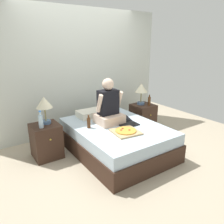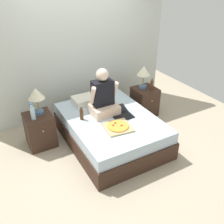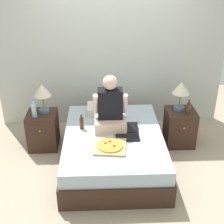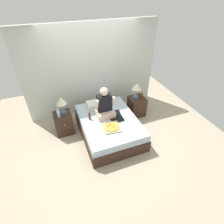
{
  "view_description": "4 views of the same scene",
  "coord_description": "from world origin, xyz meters",
  "px_view_note": "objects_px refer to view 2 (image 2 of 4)",
  "views": [
    {
      "loc": [
        -2.0,
        -2.83,
        1.85
      ],
      "look_at": [
        -0.1,
        -0.03,
        0.76
      ],
      "focal_mm": 35.0,
      "sensor_mm": 36.0,
      "label": 1
    },
    {
      "loc": [
        -1.69,
        -3.08,
        2.62
      ],
      "look_at": [
        -0.04,
        -0.14,
        0.67
      ],
      "focal_mm": 40.0,
      "sensor_mm": 36.0,
      "label": 2
    },
    {
      "loc": [
        -0.17,
        -3.68,
        2.71
      ],
      "look_at": [
        -0.02,
        0.04,
        0.81
      ],
      "focal_mm": 50.0,
      "sensor_mm": 36.0,
      "label": 3
    },
    {
      "loc": [
        -1.13,
        -3.18,
        3.23
      ],
      "look_at": [
        0.1,
        0.01,
        0.67
      ],
      "focal_mm": 28.0,
      "sensor_mm": 36.0,
      "label": 4
    }
  ],
  "objects_px": {
    "nightstand_left": "(40,130)",
    "beer_bottle": "(152,85)",
    "beer_bottle_on_bed": "(82,114)",
    "person_seated": "(103,98)",
    "nightstand_right": "(144,101)",
    "bed": "(110,129)",
    "laptop": "(121,114)",
    "pizza_box": "(118,127)",
    "lamp_on_left_nightstand": "(36,95)",
    "water_bottle": "(33,113)",
    "lamp_on_right_nightstand": "(144,72)"
  },
  "relations": [
    {
      "from": "nightstand_left",
      "to": "lamp_on_left_nightstand",
      "type": "distance_m",
      "value": 0.61
    },
    {
      "from": "water_bottle",
      "to": "pizza_box",
      "type": "height_order",
      "value": "water_bottle"
    },
    {
      "from": "bed",
      "to": "nightstand_right",
      "type": "xyz_separation_m",
      "value": [
        1.06,
        0.5,
        0.04
      ]
    },
    {
      "from": "lamp_on_right_nightstand",
      "to": "lamp_on_left_nightstand",
      "type": "bearing_deg",
      "value": 180.0
    },
    {
      "from": "water_bottle",
      "to": "beer_bottle",
      "type": "distance_m",
      "value": 2.27
    },
    {
      "from": "lamp_on_left_nightstand",
      "to": "water_bottle",
      "type": "bearing_deg",
      "value": -130.6
    },
    {
      "from": "bed",
      "to": "beer_bottle",
      "type": "distance_m",
      "value": 1.27
    },
    {
      "from": "laptop",
      "to": "beer_bottle_on_bed",
      "type": "bearing_deg",
      "value": 162.48
    },
    {
      "from": "bed",
      "to": "person_seated",
      "type": "distance_m",
      "value": 0.57
    },
    {
      "from": "pizza_box",
      "to": "lamp_on_left_nightstand",
      "type": "bearing_deg",
      "value": 137.27
    },
    {
      "from": "nightstand_right",
      "to": "beer_bottle_on_bed",
      "type": "xyz_separation_m",
      "value": [
        -1.5,
        -0.34,
        0.3
      ]
    },
    {
      "from": "lamp_on_right_nightstand",
      "to": "laptop",
      "type": "distance_m",
      "value": 1.1
    },
    {
      "from": "water_bottle",
      "to": "lamp_on_right_nightstand",
      "type": "bearing_deg",
      "value": 3.69
    },
    {
      "from": "lamp_on_left_nightstand",
      "to": "lamp_on_right_nightstand",
      "type": "distance_m",
      "value": 2.05
    },
    {
      "from": "lamp_on_left_nightstand",
      "to": "water_bottle",
      "type": "distance_m",
      "value": 0.28
    },
    {
      "from": "pizza_box",
      "to": "beer_bottle_on_bed",
      "type": "relative_size",
      "value": 2.02
    },
    {
      "from": "water_bottle",
      "to": "laptop",
      "type": "distance_m",
      "value": 1.41
    },
    {
      "from": "person_seated",
      "to": "bed",
      "type": "bearing_deg",
      "value": -78.18
    },
    {
      "from": "nightstand_left",
      "to": "beer_bottle",
      "type": "xyz_separation_m",
      "value": [
        2.19,
        -0.1,
        0.38
      ]
    },
    {
      "from": "nightstand_left",
      "to": "nightstand_right",
      "type": "height_order",
      "value": "same"
    },
    {
      "from": "nightstand_left",
      "to": "person_seated",
      "type": "bearing_deg",
      "value": -17.5
    },
    {
      "from": "person_seated",
      "to": "beer_bottle_on_bed",
      "type": "relative_size",
      "value": 3.55
    },
    {
      "from": "nightstand_right",
      "to": "person_seated",
      "type": "relative_size",
      "value": 0.73
    },
    {
      "from": "water_bottle",
      "to": "pizza_box",
      "type": "xyz_separation_m",
      "value": [
        1.08,
        -0.75,
        -0.17
      ]
    },
    {
      "from": "lamp_on_left_nightstand",
      "to": "pizza_box",
      "type": "relative_size",
      "value": 1.01
    },
    {
      "from": "nightstand_left",
      "to": "person_seated",
      "type": "distance_m",
      "value": 1.18
    },
    {
      "from": "lamp_on_left_nightstand",
      "to": "lamp_on_right_nightstand",
      "type": "xyz_separation_m",
      "value": [
        2.05,
        0.0,
        0.0
      ]
    },
    {
      "from": "lamp_on_left_nightstand",
      "to": "laptop",
      "type": "distance_m",
      "value": 1.4
    },
    {
      "from": "bed",
      "to": "water_bottle",
      "type": "height_order",
      "value": "water_bottle"
    },
    {
      "from": "beer_bottle_on_bed",
      "to": "person_seated",
      "type": "bearing_deg",
      "value": 2.52
    },
    {
      "from": "bed",
      "to": "laptop",
      "type": "xyz_separation_m",
      "value": [
        0.19,
        -0.04,
        0.27
      ]
    },
    {
      "from": "nightstand_left",
      "to": "beer_bottle",
      "type": "distance_m",
      "value": 2.23
    },
    {
      "from": "beer_bottle",
      "to": "lamp_on_left_nightstand",
      "type": "bearing_deg",
      "value": 176.01
    },
    {
      "from": "bed",
      "to": "beer_bottle",
      "type": "relative_size",
      "value": 8.08
    },
    {
      "from": "nightstand_left",
      "to": "lamp_on_left_nightstand",
      "type": "bearing_deg",
      "value": 51.37
    },
    {
      "from": "nightstand_right",
      "to": "lamp_on_right_nightstand",
      "type": "height_order",
      "value": "lamp_on_right_nightstand"
    },
    {
      "from": "nightstand_left",
      "to": "lamp_on_right_nightstand",
      "type": "bearing_deg",
      "value": 1.37
    },
    {
      "from": "bed",
      "to": "lamp_on_right_nightstand",
      "type": "height_order",
      "value": "lamp_on_right_nightstand"
    },
    {
      "from": "beer_bottle_on_bed",
      "to": "beer_bottle",
      "type": "bearing_deg",
      "value": 8.7
    },
    {
      "from": "lamp_on_left_nightstand",
      "to": "nightstand_right",
      "type": "bearing_deg",
      "value": -1.38
    },
    {
      "from": "water_bottle",
      "to": "nightstand_left",
      "type": "bearing_deg",
      "value": 48.35
    },
    {
      "from": "lamp_on_right_nightstand",
      "to": "bed",
      "type": "bearing_deg",
      "value": -151.93
    },
    {
      "from": "nightstand_left",
      "to": "nightstand_right",
      "type": "distance_m",
      "value": 2.12
    },
    {
      "from": "nightstand_left",
      "to": "laptop",
      "type": "relative_size",
      "value": 1.34
    },
    {
      "from": "beer_bottle_on_bed",
      "to": "nightstand_right",
      "type": "bearing_deg",
      "value": 12.78
    },
    {
      "from": "bed",
      "to": "nightstand_left",
      "type": "xyz_separation_m",
      "value": [
        -1.06,
        0.5,
        0.04
      ]
    },
    {
      "from": "pizza_box",
      "to": "water_bottle",
      "type": "bearing_deg",
      "value": 145.31
    },
    {
      "from": "lamp_on_left_nightstand",
      "to": "nightstand_right",
      "type": "distance_m",
      "value": 2.17
    },
    {
      "from": "lamp_on_right_nightstand",
      "to": "beer_bottle",
      "type": "bearing_deg",
      "value": -56.31
    },
    {
      "from": "lamp_on_left_nightstand",
      "to": "lamp_on_right_nightstand",
      "type": "bearing_deg",
      "value": 0.0
    }
  ]
}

